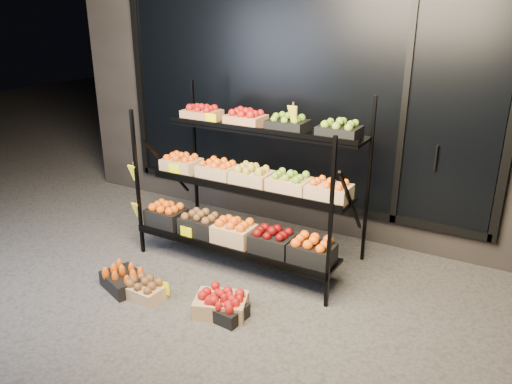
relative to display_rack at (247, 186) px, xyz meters
The scene contains 8 objects.
ground 0.99m from the display_rack, 89.39° to the right, with size 24.00×24.00×0.00m, color #514F4C.
building 2.21m from the display_rack, 89.81° to the left, with size 6.00×2.08×3.50m.
display_rack is the anchor object (origin of this frame).
tag_floor_a 1.26m from the display_rack, 104.88° to the right, with size 0.13×0.01×0.12m, color #FFFD00.
floor_crate_left 1.35m from the display_rack, 110.77° to the right, with size 0.36×0.28×0.18m.
floor_crate_midleft 1.43m from the display_rack, 122.79° to the right, with size 0.48×0.42×0.20m.
floor_crate_midright 1.21m from the display_rack, 72.14° to the right, with size 0.51×0.44×0.21m.
floor_crate_right 1.26m from the display_rack, 69.81° to the right, with size 0.37×0.29×0.18m.
Camera 1 is at (2.32, -3.31, 2.41)m, focal length 35.00 mm.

